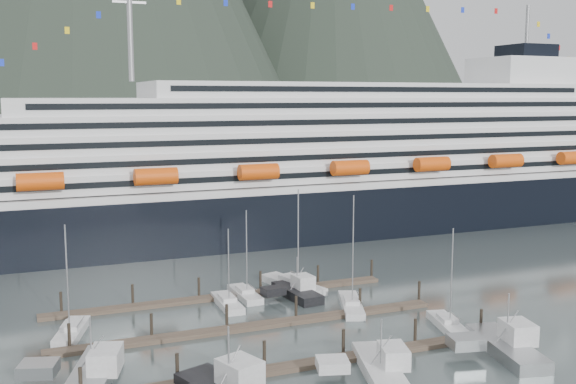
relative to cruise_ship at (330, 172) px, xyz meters
name	(u,v)px	position (x,y,z in m)	size (l,w,h in m)	color
ground	(302,331)	(-30.03, -54.94, -12.04)	(1600.00, 1600.00, 0.00)	#495755
cruise_ship	(330,172)	(0.00, 0.00, 0.00)	(210.00, 30.40, 50.30)	black
dock_near	(296,365)	(-34.95, -64.89, -11.73)	(48.18, 2.28, 3.20)	#42352A
dock_mid	(254,326)	(-34.95, -51.89, -11.73)	(48.18, 2.28, 3.20)	#42352A
dock_far	(223,296)	(-34.95, -38.89, -11.73)	(48.18, 2.28, 3.20)	#42352A
sailboat_a	(72,332)	(-55.45, -46.24, -11.61)	(5.08, 9.15, 13.74)	silver
sailboat_c	(227,303)	(-35.39, -42.49, -11.64)	(2.65, 8.82, 11.01)	silver
sailboat_d	(351,305)	(-20.61, -49.57, -11.61)	(6.04, 10.58, 15.58)	silver
sailboat_f	(245,295)	(-31.99, -39.68, -11.63)	(2.59, 8.45, 12.78)	silver
sailboat_g	(293,285)	(-24.11, -38.05, -11.60)	(6.17, 12.37, 15.20)	silver
sailboat_h	(447,324)	(-13.38, -60.59, -11.63)	(4.34, 8.59, 12.75)	silver
trawler_a	(91,374)	(-54.83, -60.75, -11.11)	(10.75, 13.80, 7.33)	#939699
trawler_c	(379,368)	(-28.11, -69.90, -11.19)	(9.88, 13.14, 6.47)	silver
trawler_d	(505,346)	(-12.55, -69.91, -11.11)	(9.76, 12.94, 7.42)	#939699
trawler_e	(296,291)	(-25.37, -42.27, -11.21)	(7.57, 9.92, 6.23)	black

